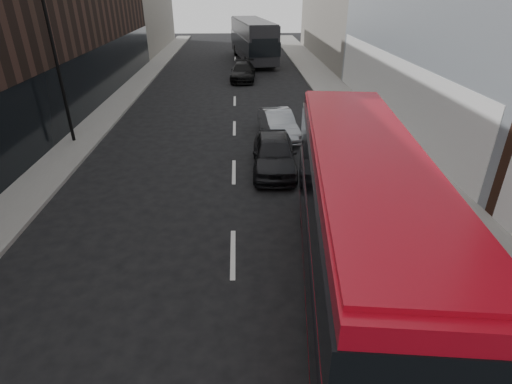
{
  "coord_description": "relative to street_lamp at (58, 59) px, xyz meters",
  "views": [
    {
      "loc": [
        0.26,
        -1.97,
        7.33
      ],
      "look_at": [
        0.68,
        7.27,
        2.5
      ],
      "focal_mm": 28.0,
      "sensor_mm": 36.0,
      "label": 1
    }
  ],
  "objects": [
    {
      "name": "sidewalk_right",
      "position": [
        15.72,
        7.0,
        -4.11
      ],
      "size": [
        3.0,
        80.0,
        0.15
      ],
      "primitive_type": "cube",
      "color": "slate",
      "rests_on": "ground"
    },
    {
      "name": "sidewalk_left",
      "position": [
        0.22,
        7.0,
        -4.11
      ],
      "size": [
        2.0,
        80.0,
        0.15
      ],
      "primitive_type": "cube",
      "color": "slate",
      "rests_on": "ground"
    },
    {
      "name": "street_lamp",
      "position": [
        0.0,
        0.0,
        0.0
      ],
      "size": [
        1.06,
        0.22,
        7.0
      ],
      "color": "black",
      "rests_on": "sidewalk_left"
    },
    {
      "name": "red_bus",
      "position": [
        11.29,
        -11.95,
        -1.84
      ],
      "size": [
        3.66,
        10.62,
        4.22
      ],
      "rotation": [
        0.0,
        0.0,
        -0.12
      ],
      "color": "#A00918",
      "rests_on": "ground"
    },
    {
      "name": "grey_bus",
      "position": [
        10.12,
        24.39,
        -1.99
      ],
      "size": [
        4.69,
        12.91,
        4.08
      ],
      "rotation": [
        0.0,
        0.0,
        0.14
      ],
      "color": "black",
      "rests_on": "ground"
    },
    {
      "name": "car_a",
      "position": [
        10.0,
        -3.83,
        -3.39
      ],
      "size": [
        2.08,
        4.72,
        1.58
      ],
      "primitive_type": "imported",
      "rotation": [
        0.0,
        0.0,
        -0.05
      ],
      "color": "black",
      "rests_on": "ground"
    },
    {
      "name": "car_b",
      "position": [
        10.59,
        0.54,
        -3.49
      ],
      "size": [
        2.03,
        4.38,
        1.39
      ],
      "primitive_type": "imported",
      "rotation": [
        0.0,
        0.0,
        0.14
      ],
      "color": "gray",
      "rests_on": "ground"
    },
    {
      "name": "car_c",
      "position": [
        8.93,
        14.82,
        -3.47
      ],
      "size": [
        2.33,
        5.02,
        1.42
      ],
      "primitive_type": "imported",
      "rotation": [
        0.0,
        0.0,
        -0.07
      ],
      "color": "black",
      "rests_on": "ground"
    }
  ]
}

